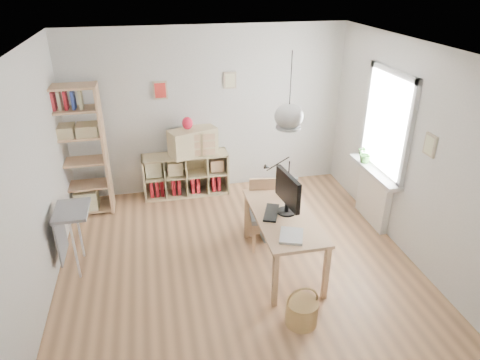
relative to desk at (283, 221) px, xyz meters
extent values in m
plane|color=tan|center=(-0.55, 0.15, -0.66)|extent=(4.50, 4.50, 0.00)
plane|color=white|center=(-0.55, 2.40, 0.69)|extent=(4.50, 0.00, 4.50)
plane|color=white|center=(-0.55, -2.10, 0.69)|extent=(4.50, 0.00, 4.50)
plane|color=white|center=(-2.80, 0.15, 0.69)|extent=(0.00, 4.50, 4.50)
plane|color=white|center=(1.70, 0.15, 0.69)|extent=(0.00, 4.50, 4.50)
plane|color=white|center=(-0.55, 0.15, 2.04)|extent=(4.50, 4.50, 0.00)
cylinder|color=black|center=(0.00, 0.00, 1.70)|extent=(0.01, 0.01, 0.68)
ellipsoid|color=white|center=(0.00, 0.00, 1.34)|extent=(0.32, 0.32, 0.27)
cube|color=white|center=(1.69, 0.75, 0.89)|extent=(0.03, 1.00, 1.30)
cube|color=silver|center=(1.66, 0.21, 0.89)|extent=(0.06, 0.08, 1.46)
cube|color=silver|center=(1.66, 1.29, 0.89)|extent=(0.06, 0.08, 1.46)
cube|color=silver|center=(1.66, 0.75, 1.58)|extent=(0.06, 1.16, 0.08)
cube|color=silver|center=(1.66, 0.75, 0.20)|extent=(0.06, 1.16, 0.08)
cube|color=white|center=(1.64, 0.75, -0.26)|extent=(0.10, 0.80, 0.80)
cube|color=silver|center=(1.59, 0.75, 0.17)|extent=(0.22, 1.20, 0.06)
cube|color=tan|center=(0.00, 0.00, 0.07)|extent=(0.70, 1.50, 0.04)
cube|color=tan|center=(-0.30, -0.70, -0.30)|extent=(0.06, 0.06, 0.71)
cube|color=tan|center=(-0.30, 0.70, -0.30)|extent=(0.06, 0.06, 0.71)
cube|color=tan|center=(0.30, -0.70, -0.30)|extent=(0.06, 0.06, 0.71)
cube|color=tan|center=(0.30, 0.70, -0.30)|extent=(0.06, 0.06, 0.71)
cube|color=beige|center=(-1.00, 2.19, -0.64)|extent=(1.40, 0.38, 0.03)
cube|color=beige|center=(-1.00, 2.19, 0.05)|extent=(1.40, 0.38, 0.03)
cube|color=beige|center=(-1.69, 2.19, -0.30)|extent=(0.03, 0.38, 0.72)
cube|color=beige|center=(-0.32, 2.19, -0.30)|extent=(0.03, 0.38, 0.72)
cube|color=beige|center=(-1.00, 2.37, -0.30)|extent=(1.40, 0.02, 0.72)
cube|color=maroon|center=(-1.58, 2.21, -0.47)|extent=(0.06, 0.26, 0.30)
cube|color=maroon|center=(-1.49, 2.21, -0.47)|extent=(0.05, 0.26, 0.30)
cube|color=maroon|center=(-1.41, 2.21, -0.47)|extent=(0.05, 0.26, 0.30)
cube|color=maroon|center=(-1.22, 2.21, -0.47)|extent=(0.05, 0.26, 0.30)
cube|color=maroon|center=(-1.13, 2.21, -0.47)|extent=(0.05, 0.26, 0.30)
cube|color=maroon|center=(-0.90, 2.21, -0.47)|extent=(0.06, 0.26, 0.30)
cube|color=maroon|center=(-0.81, 2.21, -0.47)|extent=(0.06, 0.26, 0.30)
cube|color=maroon|center=(-0.55, 2.21, -0.47)|extent=(0.06, 0.26, 0.30)
cube|color=maroon|center=(-0.46, 2.21, -0.47)|extent=(0.05, 0.26, 0.30)
cube|color=tan|center=(-2.96, 1.95, 0.34)|extent=(0.04, 0.38, 2.00)
cube|color=tan|center=(-2.20, 1.95, 0.34)|extent=(0.04, 0.38, 2.00)
cube|color=tan|center=(-2.58, 1.95, -0.61)|extent=(0.76, 0.38, 0.03)
cube|color=tan|center=(-2.58, 1.95, -0.21)|extent=(0.76, 0.38, 0.03)
cube|color=tan|center=(-2.58, 1.95, 0.19)|extent=(0.76, 0.38, 0.03)
cube|color=tan|center=(-2.58, 1.95, 0.59)|extent=(0.76, 0.38, 0.03)
cube|color=tan|center=(-2.58, 1.95, 0.99)|extent=(0.76, 0.38, 0.03)
cube|color=tan|center=(-2.58, 1.95, 1.32)|extent=(0.76, 0.38, 0.03)
cube|color=#283C94|center=(-2.86, 1.95, 1.14)|extent=(0.04, 0.18, 0.26)
cube|color=maroon|center=(-2.78, 1.95, 1.14)|extent=(0.04, 0.18, 0.26)
cube|color=#EFEAB6|center=(-2.70, 1.95, 1.14)|extent=(0.04, 0.18, 0.26)
cube|color=maroon|center=(-2.62, 1.95, 1.14)|extent=(0.04, 0.18, 0.26)
cube|color=#283C94|center=(-2.52, 1.95, 1.14)|extent=(0.04, 0.18, 0.26)
cube|color=#EFEAB6|center=(-2.42, 1.95, 1.14)|extent=(0.04, 0.18, 0.26)
cube|color=gray|center=(-2.52, 0.50, 0.17)|extent=(0.40, 0.55, 0.04)
cylinder|color=white|center=(-2.52, 0.28, -0.25)|extent=(0.03, 0.03, 0.82)
cylinder|color=white|center=(-2.52, 0.72, -0.25)|extent=(0.03, 0.03, 0.82)
cube|color=gray|center=(-2.70, 0.50, -0.16)|extent=(0.02, 0.50, 0.62)
cube|color=gray|center=(-0.07, 0.48, -0.18)|extent=(0.51, 0.51, 0.06)
cube|color=tan|center=(-0.29, 0.32, -0.43)|extent=(0.04, 0.04, 0.45)
cube|color=tan|center=(-0.24, 0.70, -0.43)|extent=(0.04, 0.04, 0.45)
cube|color=tan|center=(0.09, 0.26, -0.43)|extent=(0.04, 0.04, 0.45)
cube|color=tan|center=(0.14, 0.64, -0.43)|extent=(0.04, 0.04, 0.45)
cube|color=tan|center=(-0.04, 0.68, 0.06)|extent=(0.45, 0.10, 0.41)
cylinder|color=#AC894D|center=(-0.09, -1.02, -0.51)|extent=(0.34, 0.34, 0.28)
torus|color=#AC894D|center=(-0.09, -1.02, -0.35)|extent=(0.35, 0.03, 0.35)
cube|color=#AFAEAA|center=(0.23, 0.73, -0.65)|extent=(0.67, 0.47, 0.02)
cube|color=#AFAEAA|center=(-0.09, 0.72, -0.49)|extent=(0.03, 0.45, 0.34)
cube|color=#AFAEAA|center=(0.55, 0.74, -0.49)|extent=(0.03, 0.45, 0.34)
cube|color=#AFAEAA|center=(0.23, 0.51, -0.49)|extent=(0.66, 0.04, 0.34)
cube|color=#AFAEAA|center=(0.22, 0.94, -0.49)|extent=(0.66, 0.04, 0.34)
cube|color=#AFAEAA|center=(0.22, 1.14, -0.17)|extent=(0.66, 0.23, 0.42)
sphere|color=yellow|center=(0.07, 0.66, -0.41)|extent=(0.15, 0.15, 0.15)
sphere|color=#16539F|center=(0.34, 0.79, -0.41)|extent=(0.15, 0.15, 0.15)
sphere|color=red|center=(0.21, 0.71, -0.41)|extent=(0.15, 0.15, 0.15)
sphere|color=green|center=(0.41, 0.64, -0.41)|extent=(0.15, 0.15, 0.15)
cylinder|color=black|center=(0.05, 0.04, 0.10)|extent=(0.24, 0.24, 0.02)
cylinder|color=black|center=(0.05, 0.04, 0.17)|extent=(0.05, 0.05, 0.11)
cube|color=black|center=(0.05, 0.04, 0.42)|extent=(0.13, 0.60, 0.39)
cube|color=black|center=(-0.14, 0.06, 0.10)|extent=(0.30, 0.45, 0.02)
cylinder|color=black|center=(0.27, 0.66, 0.11)|extent=(0.06, 0.06, 0.04)
cylinder|color=black|center=(0.27, 0.66, 0.30)|extent=(0.02, 0.02, 0.38)
cone|color=black|center=(-0.06, 0.57, 0.48)|extent=(0.10, 0.07, 0.09)
sphere|color=#43090F|center=(0.15, 0.46, 0.16)|extent=(0.13, 0.13, 0.13)
cube|color=silver|center=(-0.06, -0.48, 0.11)|extent=(0.35, 0.39, 0.03)
cube|color=beige|center=(-0.85, 2.19, 0.28)|extent=(0.82, 0.58, 0.43)
ellipsoid|color=maroon|center=(-0.93, 2.19, 0.60)|extent=(0.17, 0.17, 0.21)
imported|color=#336E29|center=(1.57, 1.02, 0.34)|extent=(0.29, 0.26, 0.28)
camera|label=1|loc=(-1.46, -4.27, 2.80)|focal=32.00mm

